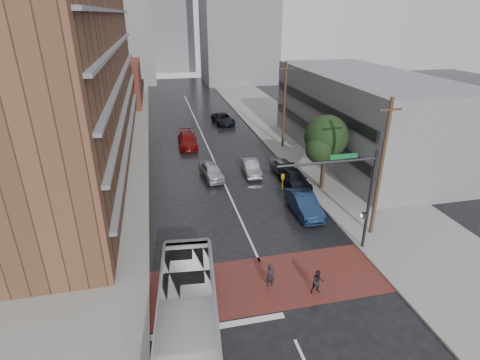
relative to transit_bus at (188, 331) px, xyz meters
name	(u,v)px	position (x,y,z in m)	size (l,w,h in m)	color
ground	(271,287)	(5.16, 3.89, -1.63)	(160.00, 160.00, 0.00)	black
crosswalk	(269,282)	(5.16, 4.39, -1.62)	(14.00, 5.00, 0.02)	maroon
sidewalk_west	(108,157)	(-6.34, 28.89, -1.56)	(9.00, 90.00, 0.15)	gray
sidewalk_east	(300,142)	(16.66, 28.89, -1.56)	(9.00, 90.00, 0.15)	gray
apartment_block	(57,23)	(-8.84, 27.89, 12.37)	(10.00, 44.00, 28.00)	brown
storefront_west	(117,83)	(-6.84, 57.89, 1.87)	(8.00, 16.00, 7.00)	brown
building_east	(362,115)	(21.66, 23.89, 2.87)	(11.00, 26.00, 9.00)	slate
distant_tower_west	(108,8)	(-8.84, 81.89, 14.37)	(18.00, 16.00, 32.00)	slate
distant_tower_center	(170,25)	(5.16, 98.89, 10.37)	(12.00, 10.00, 24.00)	slate
street_tree	(326,140)	(13.68, 15.92, 3.10)	(4.20, 4.10, 6.90)	#332319
signal_mast	(351,188)	(11.01, 6.39, 3.10)	(6.50, 0.30, 7.20)	#2D2D33
utility_pole_near	(381,169)	(13.96, 7.89, 3.50)	(1.60, 0.26, 10.00)	#473321
utility_pole_far	(284,105)	(13.96, 27.89, 3.50)	(1.60, 0.26, 10.00)	#473321
transit_bus	(188,331)	(0.00, 0.00, 0.00)	(2.74, 11.73, 3.27)	silver
pedestrian_a	(270,276)	(5.12, 3.97, -0.87)	(0.56, 0.37, 1.53)	black
pedestrian_b	(318,282)	(7.59, 2.85, -0.87)	(0.74, 0.58, 1.53)	black
car_travel_a	(212,171)	(4.21, 20.51, -0.88)	(1.77, 4.40, 1.50)	#B9BAC2
car_travel_b	(251,168)	(8.22, 20.67, -0.94)	(1.46, 4.18, 1.38)	#ABAFB3
car_travel_c	(188,140)	(2.85, 30.68, -0.85)	(2.21, 5.43, 1.58)	maroon
suv_travel	(223,119)	(8.90, 39.83, -0.89)	(2.46, 5.34, 1.48)	black
car_parked_near	(304,204)	(10.36, 11.92, -0.81)	(1.74, 4.99, 1.64)	#122340
car_parked_mid	(295,179)	(11.46, 17.02, -0.92)	(2.00, 4.93, 1.43)	black
car_parked_far	(285,168)	(11.46, 19.89, -0.91)	(1.70, 4.23, 1.44)	#9FA1A6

